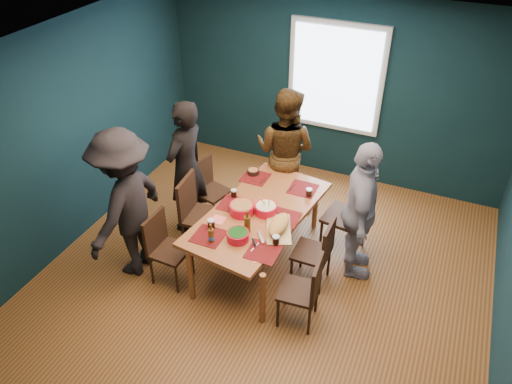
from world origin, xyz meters
TOP-DOWN VIEW (x-y plane):
  - room at (0.00, 0.27)m, footprint 5.01×5.01m
  - dining_table at (-0.19, 0.22)m, footprint 1.23×2.05m
  - chair_left_far at (-1.17, 0.77)m, footprint 0.47×0.47m
  - chair_left_mid at (-0.99, 0.14)m, footprint 0.49×0.49m
  - chair_left_near at (-1.06, -0.49)m, footprint 0.41×0.41m
  - chair_right_far at (0.79, 0.79)m, footprint 0.53×0.53m
  - chair_right_mid at (0.58, 0.12)m, footprint 0.40×0.40m
  - chair_right_near at (0.64, -0.48)m, footprint 0.42×0.42m
  - person_far_left at (-1.30, 0.49)m, footprint 0.51×0.70m
  - person_back at (-0.32, 1.39)m, footprint 0.90×0.73m
  - person_right at (0.91, 0.49)m, footprint 0.67×1.08m
  - person_near_left at (-1.50, -0.49)m, footprint 0.69×1.19m
  - bowl_salad at (-0.36, 0.11)m, footprint 0.29×0.29m
  - bowl_dumpling at (-0.10, 0.22)m, footprint 0.26×0.26m
  - bowl_herbs at (-0.20, -0.33)m, footprint 0.24×0.24m
  - cutting_board at (0.14, -0.02)m, footprint 0.44×0.67m
  - small_bowl at (-0.57, 0.92)m, footprint 0.16×0.16m
  - beer_bottle_a at (-0.44, -0.48)m, footprint 0.06×0.06m
  - beer_bottle_b at (-0.16, -0.17)m, footprint 0.07×0.07m
  - cola_glass_a at (-0.55, -0.28)m, footprint 0.08×0.08m
  - cola_glass_b at (0.20, -0.24)m, footprint 0.08×0.08m
  - cola_glass_c at (0.24, 0.73)m, footprint 0.08×0.08m
  - cola_glass_d at (-0.58, 0.36)m, footprint 0.07×0.07m
  - napkin_a at (0.19, 0.25)m, footprint 0.14×0.14m
  - napkin_b at (-0.55, -0.11)m, footprint 0.15×0.15m
  - napkin_c at (0.12, -0.52)m, footprint 0.19×0.19m

SIDE VIEW (x-z plane):
  - chair_left_far at x=-1.17m, z-range 0.07..0.92m
  - chair_right_near at x=0.64m, z-range 0.07..0.93m
  - chair_left_near at x=-1.06m, z-range 0.07..0.95m
  - chair_right_mid at x=0.58m, z-range 0.07..0.95m
  - chair_left_mid at x=-0.99m, z-range 0.08..1.09m
  - chair_right_far at x=0.79m, z-range 0.09..1.12m
  - dining_table at x=-0.19m, z-range 0.30..1.03m
  - napkin_c at x=0.12m, z-range 0.74..0.74m
  - napkin_a at x=0.19m, z-range 0.74..0.74m
  - napkin_b at x=-0.55m, z-range 0.74..0.74m
  - small_bowl at x=-0.57m, z-range 0.74..0.80m
  - cola_glass_d at x=-0.58m, z-range 0.74..0.84m
  - bowl_herbs at x=-0.20m, z-range 0.74..0.85m
  - cola_glass_c at x=0.24m, z-range 0.74..0.85m
  - bowl_dumpling at x=-0.10m, z-range 0.67..0.91m
  - cola_glass_b at x=0.20m, z-range 0.74..0.85m
  - bowl_salad at x=-0.36m, z-range 0.74..0.86m
  - cola_glass_a at x=-0.55m, z-range 0.74..0.86m
  - cutting_board at x=0.14m, z-range 0.73..0.87m
  - beer_bottle_a at x=-0.44m, z-range 0.70..0.94m
  - beer_bottle_b at x=-0.16m, z-range 0.71..0.98m
  - person_right at x=0.91m, z-range 0.00..1.72m
  - person_back at x=-0.32m, z-range 0.00..1.76m
  - person_far_left at x=-1.30m, z-range 0.00..1.79m
  - person_near_left at x=-1.50m, z-range 0.00..1.84m
  - room at x=0.00m, z-range 0.01..2.73m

